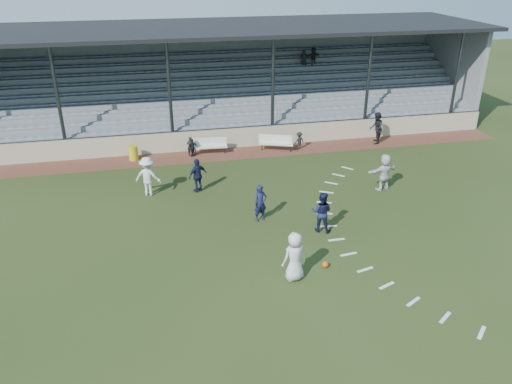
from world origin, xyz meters
The scene contains 19 objects.
ground centered at (0.00, 0.00, 0.00)m, with size 90.00×90.00×0.00m, color #273415.
cinder_track centered at (0.00, 10.50, 0.01)m, with size 34.00×2.00×0.02m, color #572E23.
retaining_wall centered at (0.00, 11.55, 0.60)m, with size 34.00×0.18×1.20m, color #B5A78B.
bench_left centered at (-0.96, 10.81, 0.58)m, with size 2.03×0.61×0.95m.
bench_right centered at (2.93, 10.48, 0.58)m, with size 2.02×1.12×0.95m.
trash_bin centered at (-5.32, 10.74, 0.43)m, with size 0.52×0.52×0.82m, color gold.
football centered at (1.73, -1.79, 0.12)m, with size 0.24×0.24×0.24m, color #CA530B.
player_white_lead centered at (0.37, -2.22, 0.94)m, with size 0.92×0.60×1.88m, color silver.
player_navy_lead centered at (0.15, 2.30, 0.84)m, with size 0.61×0.40×1.68m, color #15183A.
player_navy_mid centered at (2.45, 0.87, 0.89)m, with size 0.87×0.67×1.78m, color #15183A.
player_white_wing centered at (-4.57, 5.97, 0.97)m, with size 1.26×0.72×1.94m, color silver.
player_navy_wing centered at (-2.19, 5.83, 0.86)m, with size 1.01×0.42×1.72m, color #15183A.
player_white_back centered at (6.83, 4.14, 0.92)m, with size 1.71×0.55×1.85m, color silver.
official centered at (9.24, 10.37, 0.99)m, with size 0.94×0.74×1.94m, color black.
sub_left_near centered at (-2.09, 10.62, 0.61)m, with size 0.43×0.28×1.17m, color black.
sub_left_far centered at (-1.98, 10.54, 0.55)m, with size 0.62×0.26×1.07m, color black.
sub_right centered at (4.37, 10.44, 0.54)m, with size 0.67×0.39×1.04m, color black.
grandstand centered at (0.01, 16.26, 2.20)m, with size 34.60×9.00×6.61m.
penalty_arc centered at (4.12, 0.00, 0.01)m, with size 3.89×14.63×0.01m.
Camera 1 is at (-4.14, -16.52, 10.67)m, focal length 35.00 mm.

